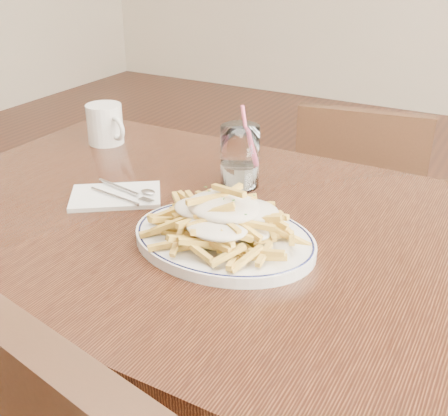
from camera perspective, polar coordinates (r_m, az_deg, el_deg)
The scene contains 8 objects.
table at distance 1.08m, azimuth -1.77°, elevation -4.68°, with size 1.20×0.80×0.75m.
chair_far at distance 1.79m, azimuth 13.39°, elevation -0.21°, with size 0.42×0.42×0.79m.
fries_plate at distance 0.95m, azimuth 0.00°, elevation -3.17°, with size 0.35×0.31×0.02m.
loaded_fries at distance 0.93m, azimuth -0.00°, elevation -0.55°, with size 0.26×0.21×0.07m.
napkin at distance 1.14m, azimuth -10.95°, elevation 1.19°, with size 0.18×0.11×0.01m, color silver.
cutlery at distance 1.14m, azimuth -10.83°, elevation 1.60°, with size 0.16×0.07×0.01m.
water_glass at distance 1.16m, azimuth 1.63°, elevation 4.86°, with size 0.08×0.08×0.18m.
coffee_mug at distance 1.43m, azimuth -11.94°, elevation 8.33°, with size 0.12×0.09×0.10m.
Camera 1 is at (0.48, -0.79, 1.23)m, focal length 45.00 mm.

